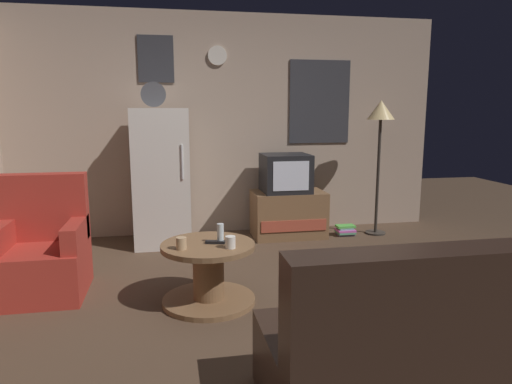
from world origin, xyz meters
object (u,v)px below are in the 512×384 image
tv_stand (288,214)px  fridge (161,177)px  remote_control (215,242)px  standing_lamp (380,121)px  book_stack (345,230)px  armchair (42,253)px  crt_tv (286,173)px  wine_glass (220,233)px  mug_ceramic_tan (181,243)px  couch (441,353)px  mug_ceramic_white (230,242)px  coffee_table (209,273)px

tv_stand → fridge: bearing=-178.1°
fridge → remote_control: fridge is taller
standing_lamp → book_stack: 1.36m
armchair → crt_tv: bearing=29.0°
standing_lamp → wine_glass: (-2.07, -1.67, -0.81)m
mug_ceramic_tan → couch: 1.87m
crt_tv → armchair: (-2.37, -1.31, -0.42)m
mug_ceramic_white → mug_ceramic_tan: size_ratio=1.00×
book_stack → mug_ceramic_white: bearing=-131.8°
armchair → book_stack: (3.09, 1.22, -0.28)m
crt_tv → wine_glass: size_ratio=3.60×
wine_glass → remote_control: size_ratio=1.00×
fridge → standing_lamp: fridge is taller
tv_stand → standing_lamp: bearing=-4.9°
mug_ceramic_white → book_stack: 2.48m
wine_glass → couch: (0.91, -1.53, -0.24)m
coffee_table → wine_glass: wine_glass is taller
fridge → book_stack: (2.14, -0.05, -0.70)m
fridge → mug_ceramic_white: (0.51, -1.87, -0.23)m
tv_stand → couch: 3.30m
tv_stand → armchair: (-2.41, -1.31, 0.07)m
crt_tv → coffee_table: 2.12m
coffee_table → armchair: 1.39m
crt_tv → couch: (-0.05, -3.30, -0.44)m
crt_tv → coffee_table: crt_tv is taller
tv_stand → wine_glass: wine_glass is taller
armchair → book_stack: 3.33m
mug_ceramic_tan → armchair: size_ratio=0.09×
fridge → coffee_table: bearing=-78.2°
remote_control → couch: bearing=-42.6°
fridge → mug_ceramic_white: 1.95m
armchair → couch: size_ratio=0.56×
crt_tv → mug_ceramic_white: 2.13m
crt_tv → wine_glass: bearing=-118.6°
standing_lamp → couch: 3.57m
wine_glass → mug_ceramic_tan: 0.32m
crt_tv → armchair: crt_tv is taller
tv_stand → wine_glass: (-1.00, -1.76, 0.29)m
coffee_table → mug_ceramic_tan: (-0.20, -0.11, 0.28)m
standing_lamp → mug_ceramic_white: standing_lamp is taller
tv_stand → couch: (-0.09, -3.30, 0.04)m
coffee_table → armchair: bearing=160.9°
book_stack → mug_ceramic_tan: bearing=-138.0°
mug_ceramic_tan → tv_stand: bearing=55.3°
standing_lamp → coffee_table: standing_lamp is taller
couch → book_stack: bearing=76.4°
fridge → couch: size_ratio=1.04×
fridge → armchair: bearing=-127.0°
crt_tv → book_stack: size_ratio=2.46×
coffee_table → couch: size_ratio=0.42×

